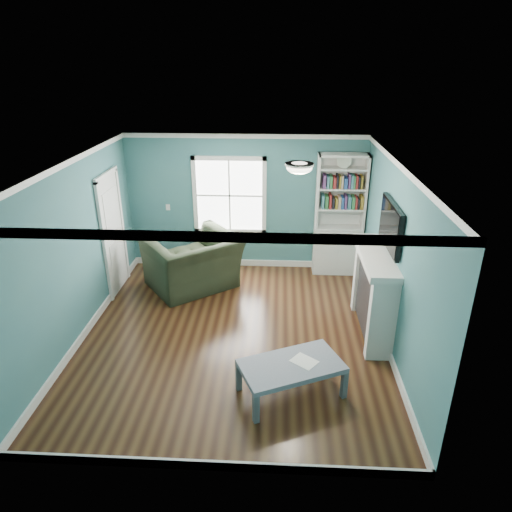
{
  "coord_description": "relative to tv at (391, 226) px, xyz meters",
  "views": [
    {
      "loc": [
        0.65,
        -5.84,
        3.89
      ],
      "look_at": [
        0.32,
        0.4,
        1.13
      ],
      "focal_mm": 32.0,
      "sensor_mm": 36.0,
      "label": 1
    }
  ],
  "objects": [
    {
      "name": "coffee_table",
      "position": [
        -1.36,
        -1.48,
        -1.34
      ],
      "size": [
        1.39,
        1.11,
        0.45
      ],
      "rotation": [
        0.0,
        0.0,
        0.42
      ],
      "color": "#4E555D",
      "rests_on": "ground"
    },
    {
      "name": "floor",
      "position": [
        -2.2,
        -0.2,
        -1.72
      ],
      "size": [
        5.0,
        5.0,
        0.0
      ],
      "primitive_type": "plane",
      "color": "black",
      "rests_on": "ground"
    },
    {
      "name": "ceiling_fixture",
      "position": [
        -1.3,
        -0.1,
        0.82
      ],
      "size": [
        0.38,
        0.38,
        0.15
      ],
      "color": "white",
      "rests_on": "room_walls"
    },
    {
      "name": "trim",
      "position": [
        -2.2,
        -0.2,
        -0.49
      ],
      "size": [
        4.5,
        5.0,
        2.6
      ],
      "color": "white",
      "rests_on": "ground"
    },
    {
      "name": "paper_sheet",
      "position": [
        -1.2,
        -1.42,
        -1.28
      ],
      "size": [
        0.38,
        0.37,
        0.0
      ],
      "primitive_type": "cube",
      "rotation": [
        0.0,
        0.0,
        0.91
      ],
      "color": "white",
      "rests_on": "coffee_table"
    },
    {
      "name": "tv",
      "position": [
        0.0,
        0.0,
        0.0
      ],
      "size": [
        0.06,
        1.1,
        0.65
      ],
      "primitive_type": "cube",
      "color": "black",
      "rests_on": "fireplace"
    },
    {
      "name": "recliner",
      "position": [
        -3.08,
        1.31,
        -1.07
      ],
      "size": [
        1.77,
        1.68,
        1.3
      ],
      "primitive_type": "imported",
      "rotation": [
        0.0,
        0.0,
        -2.49
      ],
      "color": "black",
      "rests_on": "ground"
    },
    {
      "name": "fireplace",
      "position": [
        -0.12,
        0.0,
        -1.09
      ],
      "size": [
        0.44,
        1.58,
        1.3
      ],
      "color": "black",
      "rests_on": "ground"
    },
    {
      "name": "light_switch",
      "position": [
        -3.7,
        2.28,
        -0.52
      ],
      "size": [
        0.08,
        0.01,
        0.12
      ],
      "primitive_type": "cube",
      "color": "white",
      "rests_on": "room_walls"
    },
    {
      "name": "door",
      "position": [
        -4.42,
        1.2,
        -0.65
      ],
      "size": [
        0.12,
        0.98,
        2.17
      ],
      "color": "silver",
      "rests_on": "ground"
    },
    {
      "name": "window",
      "position": [
        -2.5,
        2.29,
        -0.27
      ],
      "size": [
        1.4,
        0.06,
        1.5
      ],
      "color": "white",
      "rests_on": "room_walls"
    },
    {
      "name": "bookshelf",
      "position": [
        -0.43,
        2.1,
        -0.8
      ],
      "size": [
        0.9,
        0.35,
        2.31
      ],
      "color": "silver",
      "rests_on": "ground"
    },
    {
      "name": "room_walls",
      "position": [
        -2.2,
        -0.2,
        -0.14
      ],
      "size": [
        5.0,
        5.0,
        5.0
      ],
      "color": "#356B75",
      "rests_on": "ground"
    }
  ]
}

